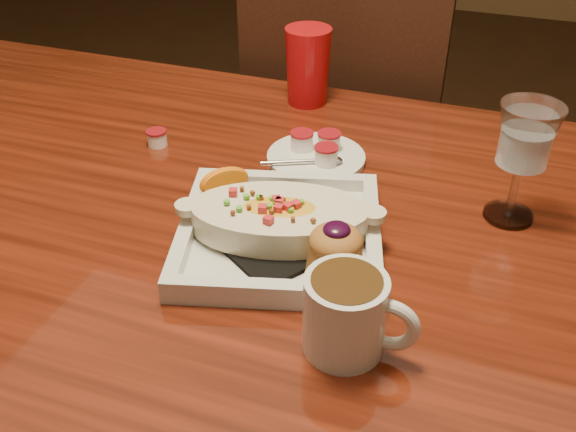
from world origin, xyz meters
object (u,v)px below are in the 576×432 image
(red_tumbler, at_px, (308,66))
(coffee_mug, at_px, (348,312))
(plate, at_px, (284,227))
(saucer, at_px, (316,155))
(table, at_px, (234,276))
(goblet, at_px, (525,142))
(chair_far, at_px, (348,156))

(red_tumbler, bearing_deg, coffee_mug, -67.89)
(plate, xyz_separation_m, saucer, (-0.03, 0.21, -0.02))
(table, distance_m, saucer, 0.22)
(red_tumbler, bearing_deg, plate, -75.65)
(table, relative_size, coffee_mug, 12.77)
(goblet, relative_size, red_tumbler, 1.21)
(goblet, xyz_separation_m, red_tumbler, (-0.36, 0.25, -0.05))
(table, bearing_deg, plate, -19.13)
(coffee_mug, xyz_separation_m, red_tumbler, (-0.22, 0.54, 0.02))
(chair_far, xyz_separation_m, red_tumbler, (-0.02, -0.25, 0.31))
(plate, distance_m, saucer, 0.21)
(chair_far, height_order, goblet, chair_far)
(table, height_order, plate, plate)
(table, xyz_separation_m, chair_far, (-0.00, 0.63, -0.15))
(plate, relative_size, goblet, 1.88)
(coffee_mug, distance_m, red_tumbler, 0.59)
(table, height_order, saucer, saucer)
(saucer, relative_size, red_tumbler, 1.12)
(plate, bearing_deg, goblet, 15.94)
(red_tumbler, bearing_deg, goblet, -34.59)
(coffee_mug, xyz_separation_m, saucer, (-0.14, 0.35, -0.04))
(table, distance_m, red_tumbler, 0.41)
(chair_far, relative_size, saucer, 6.30)
(saucer, bearing_deg, coffee_mug, -67.68)
(plate, relative_size, saucer, 2.04)
(red_tumbler, bearing_deg, chair_far, 85.80)
(chair_far, bearing_deg, red_tumbler, 85.80)
(goblet, distance_m, red_tumbler, 0.44)
(table, xyz_separation_m, goblet, (0.34, 0.13, 0.21))
(chair_far, distance_m, red_tumbler, 0.40)
(saucer, xyz_separation_m, red_tumbler, (-0.08, 0.19, 0.05))
(goblet, bearing_deg, table, -159.50)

